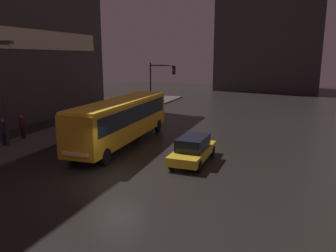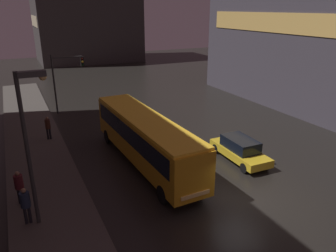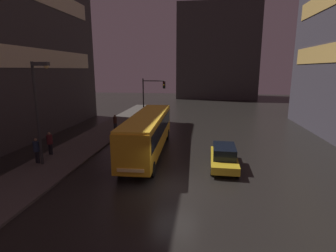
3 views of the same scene
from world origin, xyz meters
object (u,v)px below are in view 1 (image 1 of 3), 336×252
pedestrian_mid (22,124)px  traffic_light_main (159,79)px  pedestrian_far (3,130)px  car_taxi (193,149)px  pedestrian_near (108,110)px  street_lamp_sidewalk (4,77)px  bus_near (122,117)px

pedestrian_mid → traffic_light_main: traffic_light_main is taller
pedestrian_far → pedestrian_mid: bearing=-149.4°
car_taxi → pedestrian_near: (-10.91, 8.97, 0.43)m
car_taxi → street_lamp_sidewalk: 13.16m
pedestrian_near → car_taxi: bearing=8.8°
bus_near → pedestrian_near: (-5.10, 6.79, -0.77)m
traffic_light_main → street_lamp_sidewalk: street_lamp_sidewalk is taller
bus_near → pedestrian_mid: bearing=10.4°
pedestrian_mid → bus_near: bearing=-90.8°
car_taxi → traffic_light_main: traffic_light_main is taller
bus_near → street_lamp_sidewalk: 8.10m
bus_near → car_taxi: 6.32m
bus_near → car_taxi: bus_near is taller
car_taxi → street_lamp_sidewalk: street_lamp_sidewalk is taller
bus_near → pedestrian_near: bearing=-55.1°
pedestrian_far → street_lamp_sidewalk: (0.68, -0.11, 3.60)m
car_taxi → pedestrian_mid: (-13.28, 0.54, 0.46)m
pedestrian_near → traffic_light_main: size_ratio=0.32×
pedestrian_near → street_lamp_sidewalk: (-1.51, -10.47, 3.65)m
bus_near → traffic_light_main: size_ratio=2.18×
pedestrian_near → pedestrian_mid: (-2.38, -8.43, 0.03)m
street_lamp_sidewalk → pedestrian_near: bearing=81.8°
bus_near → car_taxi: size_ratio=2.59×
traffic_light_main → street_lamp_sidewalk: 17.84m
car_taxi → pedestrian_near: pedestrian_near is taller
bus_near → pedestrian_mid: size_ratio=6.71×
bus_near → pedestrian_mid: 7.69m
pedestrian_mid → street_lamp_sidewalk: street_lamp_sidewalk is taller
pedestrian_near → pedestrian_far: 10.58m
bus_near → street_lamp_sidewalk: bearing=27.1°
pedestrian_near → pedestrian_mid: bearing=-57.5°
pedestrian_mid → traffic_light_main: bearing=-31.3°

